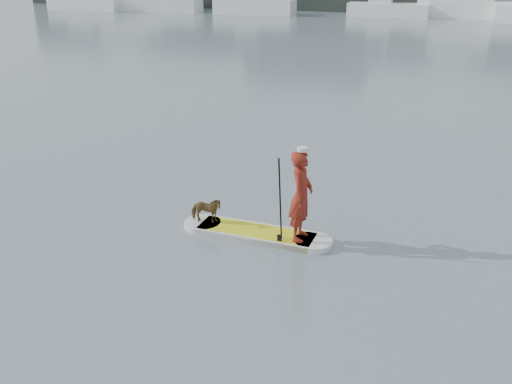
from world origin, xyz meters
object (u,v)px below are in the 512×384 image
(paddleboard, at_px, (256,233))
(sailboat_a, at_px, (86,2))
(sailboat_c, at_px, (254,5))
(dog, at_px, (206,210))
(sailboat_b, at_px, (159,2))
(paddler, at_px, (301,196))
(sailboat_d, at_px, (387,8))

(paddleboard, xyz_separation_m, sailboat_a, (-35.34, 46.40, 0.82))
(paddleboard, xyz_separation_m, sailboat_c, (-16.24, 47.75, 0.81))
(dog, bearing_deg, sailboat_a, 24.04)
(paddleboard, relative_size, sailboat_c, 0.28)
(dog, xyz_separation_m, sailboat_b, (-25.93, 47.65, 0.53))
(sailboat_a, relative_size, sailboat_b, 0.93)
(paddleboard, distance_m, sailboat_b, 54.85)
(sailboat_b, bearing_deg, sailboat_c, -2.07)
(sailboat_a, distance_m, sailboat_b, 8.36)
(sailboat_a, bearing_deg, paddleboard, -51.19)
(dog, relative_size, sailboat_b, 0.05)
(paddleboard, relative_size, sailboat_a, 0.26)
(paddler, distance_m, sailboat_d, 49.47)
(paddler, xyz_separation_m, dog, (-2.11, 0.08, -0.65))
(paddleboard, bearing_deg, sailboat_b, 121.67)
(sailboat_a, height_order, sailboat_d, sailboat_a)
(sailboat_c, bearing_deg, sailboat_a, -176.87)
(paddleboard, xyz_separation_m, sailboat_d, (-2.92, 49.28, 0.76))
(dog, distance_m, sailboat_d, 49.27)
(sailboat_b, bearing_deg, paddleboard, -62.81)
(paddler, height_order, sailboat_d, sailboat_d)
(sailboat_b, distance_m, sailboat_c, 10.84)
(paddler, xyz_separation_m, sailboat_d, (-3.89, 49.31, -0.24))
(paddleboard, distance_m, sailboat_c, 50.45)
(paddler, bearing_deg, paddleboard, 87.14)
(sailboat_a, relative_size, sailboat_c, 1.06)
(sailboat_c, relative_size, sailboat_d, 1.03)
(paddleboard, bearing_deg, sailboat_a, 129.37)
(paddler, height_order, sailboat_a, sailboat_a)
(paddleboard, height_order, sailboat_b, sailboat_b)
(sailboat_d, bearing_deg, paddler, -84.44)
(paddler, xyz_separation_m, sailboat_b, (-28.05, 47.72, -0.12))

